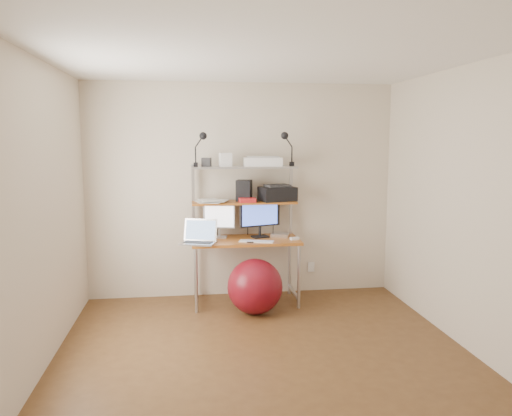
{
  "coord_description": "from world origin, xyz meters",
  "views": [
    {
      "loc": [
        -0.62,
        -4.02,
        1.85
      ],
      "look_at": [
        0.08,
        1.15,
        1.13
      ],
      "focal_mm": 35.0,
      "sensor_mm": 36.0,
      "label": 1
    }
  ],
  "objects": [
    {
      "name": "laptop",
      "position": [
        -0.52,
        1.3,
        0.79
      ],
      "size": [
        0.44,
        0.39,
        0.32
      ],
      "rotation": [
        0.0,
        0.0,
        -0.32
      ],
      "color": "silver",
      "rests_on": "desktop"
    },
    {
      "name": "scanner",
      "position": [
        0.21,
        1.57,
        1.6
      ],
      "size": [
        0.44,
        0.3,
        0.11
      ],
      "rotation": [
        0.0,
        0.0,
        -0.06
      ],
      "color": "white",
      "rests_on": "top_shelf"
    },
    {
      "name": "mouse",
      "position": [
        0.54,
        1.33,
        0.75
      ],
      "size": [
        0.1,
        0.08,
        0.03
      ],
      "primitive_type": "cube",
      "rotation": [
        0.0,
        0.0,
        0.23
      ],
      "color": "white",
      "rests_on": "desktop"
    },
    {
      "name": "box_grey",
      "position": [
        -0.42,
        1.58,
        1.6
      ],
      "size": [
        0.12,
        0.12,
        0.1
      ],
      "primitive_type": "cube",
      "rotation": [
        0.0,
        0.0,
        -0.25
      ],
      "color": "#2A2A2C",
      "rests_on": "top_shelf"
    },
    {
      "name": "clip_lamp_right",
      "position": [
        0.47,
        1.52,
        1.83
      ],
      "size": [
        0.15,
        0.08,
        0.38
      ],
      "color": "black",
      "rests_on": "top_shelf"
    },
    {
      "name": "red_box",
      "position": [
        0.03,
        1.47,
        1.18
      ],
      "size": [
        0.19,
        0.13,
        0.05
      ],
      "primitive_type": "cube",
      "rotation": [
        0.0,
        0.0,
        0.09
      ],
      "color": "red",
      "rests_on": "mid_shelf"
    },
    {
      "name": "box_white",
      "position": [
        -0.21,
        1.52,
        1.63
      ],
      "size": [
        0.14,
        0.12,
        0.15
      ],
      "primitive_type": "cube",
      "rotation": [
        0.0,
        0.0,
        0.12
      ],
      "color": "white",
      "rests_on": "top_shelf"
    },
    {
      "name": "monitor_black",
      "position": [
        0.18,
        1.54,
        0.99
      ],
      "size": [
        0.48,
        0.2,
        0.49
      ],
      "rotation": [
        0.0,
        0.0,
        0.31
      ],
      "color": "black",
      "rests_on": "desktop"
    },
    {
      "name": "exercise_ball",
      "position": [
        0.06,
        1.08,
        0.3
      ],
      "size": [
        0.59,
        0.59,
        0.59
      ],
      "primitive_type": "sphere",
      "color": "maroon",
      "rests_on": "floor"
    },
    {
      "name": "computer_desk",
      "position": [
        0.0,
        1.5,
        0.96
      ],
      "size": [
        1.2,
        0.6,
        1.57
      ],
      "color": "#AB5F21",
      "rests_on": "ground"
    },
    {
      "name": "printer",
      "position": [
        0.38,
        1.57,
        1.24
      ],
      "size": [
        0.44,
        0.35,
        0.19
      ],
      "rotation": [
        0.0,
        0.0,
        0.24
      ],
      "color": "black",
      "rests_on": "mid_shelf"
    },
    {
      "name": "paper_stack",
      "position": [
        -0.38,
        1.56,
        1.17
      ],
      "size": [
        0.41,
        0.41,
        0.03
      ],
      "color": "white",
      "rests_on": "mid_shelf"
    },
    {
      "name": "monitor_silver",
      "position": [
        -0.28,
        1.58,
        0.95
      ],
      "size": [
        0.36,
        0.16,
        0.4
      ],
      "rotation": [
        0.0,
        0.0,
        -0.2
      ],
      "color": "#B5B5BA",
      "rests_on": "desktop"
    },
    {
      "name": "keyboard",
      "position": [
        0.1,
        1.28,
        0.75
      ],
      "size": [
        0.39,
        0.22,
        0.01
      ],
      "primitive_type": "cube",
      "rotation": [
        0.0,
        0.0,
        -0.31
      ],
      "color": "white",
      "rests_on": "desktop"
    },
    {
      "name": "nas_cube",
      "position": [
        0.0,
        1.6,
        1.27
      ],
      "size": [
        0.2,
        0.2,
        0.24
      ],
      "primitive_type": "cube",
      "rotation": [
        0.0,
        0.0,
        -0.29
      ],
      "color": "black",
      "rests_on": "mid_shelf"
    },
    {
      "name": "clip_lamp_left",
      "position": [
        -0.47,
        1.51,
        1.83
      ],
      "size": [
        0.15,
        0.08,
        0.38
      ],
      "color": "black",
      "rests_on": "top_shelf"
    },
    {
      "name": "room",
      "position": [
        0.0,
        0.0,
        1.25
      ],
      "size": [
        3.6,
        3.6,
        3.6
      ],
      "color": "brown",
      "rests_on": "ground"
    },
    {
      "name": "wall_outlet",
      "position": [
        0.85,
        1.79,
        0.3
      ],
      "size": [
        0.08,
        0.01,
        0.12
      ],
      "primitive_type": "cube",
      "color": "white",
      "rests_on": "room"
    },
    {
      "name": "mac_mini",
      "position": [
        0.42,
        1.55,
        0.76
      ],
      "size": [
        0.25,
        0.25,
        0.04
      ],
      "primitive_type": "cube",
      "rotation": [
        0.0,
        0.0,
        -0.32
      ],
      "color": "silver",
      "rests_on": "desktop"
    },
    {
      "name": "phone",
      "position": [
        0.04,
        1.29,
        0.74
      ],
      "size": [
        0.09,
        0.14,
        0.01
      ],
      "primitive_type": "cube",
      "rotation": [
        0.0,
        0.0,
        -0.19
      ],
      "color": "black",
      "rests_on": "desktop"
    }
  ]
}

